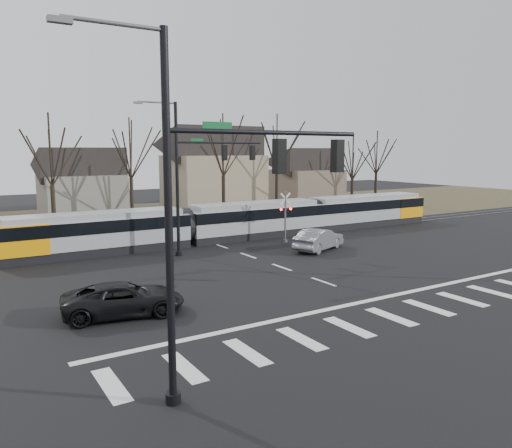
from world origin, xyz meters
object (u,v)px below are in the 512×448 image
sedan (319,239)px  tram (253,218)px  suv (124,299)px  rail_crossing_signal (285,218)px

sedan → tram: bearing=-12.9°
suv → sedan: bearing=-56.0°
suv → rail_crossing_signal: (15.89, 10.55, 1.17)m
tram → sedan: 7.12m
tram → sedan: tram is taller
tram → sedan: (1.23, -6.96, -0.78)m
tram → rail_crossing_signal: size_ratio=9.46×
sedan → suv: (-16.19, -6.80, -0.06)m
sedan → rail_crossing_signal: 3.93m
sedan → suv: size_ratio=0.91×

